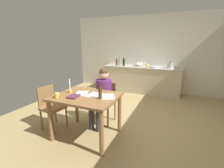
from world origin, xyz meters
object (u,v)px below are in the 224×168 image
at_px(candlestick, 70,89).
at_px(teacup_on_counter, 147,66).
at_px(stovetop_kettle, 170,65).
at_px(wine_glass_back_left, 138,63).
at_px(book_magazine, 74,96).
at_px(person_seated, 102,93).
at_px(coffee_mug, 57,95).
at_px(chair_at_table, 106,100).
at_px(wine_glass_by_kettle, 141,63).
at_px(bottle_oil, 117,62).
at_px(chair_side_empty, 51,106).
at_px(bottle_wine_red, 124,62).
at_px(sink_unit, 153,66).
at_px(wine_bottle_on_table, 100,93).
at_px(wine_glass_near_sink, 145,63).
at_px(bottle_vinegar, 120,62).
at_px(dining_table, 86,102).
at_px(mixing_bowl, 139,64).

relative_size(candlestick, teacup_on_counter, 2.06).
height_order(stovetop_kettle, wine_glass_back_left, stovetop_kettle).
bearing_deg(book_magazine, person_seated, 67.51).
relative_size(coffee_mug, book_magazine, 0.47).
height_order(chair_at_table, wine_glass_by_kettle, wine_glass_by_kettle).
relative_size(coffee_mug, bottle_oil, 0.41).
xyz_separation_m(person_seated, teacup_on_counter, (0.44, 2.40, 0.27)).
distance_m(person_seated, stovetop_kettle, 2.81).
bearing_deg(chair_side_empty, bottle_oil, 86.18).
height_order(stovetop_kettle, wine_glass_by_kettle, stovetop_kettle).
distance_m(bottle_wine_red, teacup_on_counter, 0.88).
distance_m(bottle_oil, wine_glass_by_kettle, 0.86).
distance_m(sink_unit, bottle_wine_red, 1.04).
xyz_separation_m(chair_at_table, book_magazine, (-0.21, -0.83, 0.33)).
bearing_deg(candlestick, bottle_wine_red, 90.06).
bearing_deg(teacup_on_counter, wine_glass_back_left, 143.41).
relative_size(book_magazine, teacup_on_counter, 1.81).
bearing_deg(teacup_on_counter, person_seated, -100.50).
height_order(wine_bottle_on_table, wine_glass_near_sink, wine_glass_near_sink).
bearing_deg(sink_unit, stovetop_kettle, -0.47).
xyz_separation_m(candlestick, wine_bottle_on_table, (0.66, -0.07, 0.03)).
height_order(bottle_vinegar, teacup_on_counter, bottle_vinegar).
height_order(coffee_mug, book_magazine, coffee_mug).
xyz_separation_m(person_seated, wine_glass_back_left, (0.04, 2.70, 0.33)).
distance_m(chair_at_table, bottle_vinegar, 2.50).
distance_m(dining_table, stovetop_kettle, 3.32).
distance_m(candlestick, book_magazine, 0.29).
relative_size(wine_bottle_on_table, bottle_vinegar, 0.78).
distance_m(wine_bottle_on_table, wine_glass_by_kettle, 3.27).
bearing_deg(bottle_wine_red, mixing_bowl, 10.22).
height_order(chair_side_empty, bottle_wine_red, bottle_wine_red).
height_order(wine_bottle_on_table, wine_glass_by_kettle, wine_glass_by_kettle).
relative_size(candlestick, bottle_oil, 0.99).
xyz_separation_m(wine_glass_near_sink, wine_glass_back_left, (-0.24, 0.00, 0.00)).
height_order(sink_unit, wine_glass_by_kettle, sink_unit).
bearing_deg(wine_glass_near_sink, chair_side_empty, -109.45).
relative_size(chair_at_table, bottle_vinegar, 2.71).
relative_size(chair_side_empty, sink_unit, 2.37).
xyz_separation_m(wine_bottle_on_table, bottle_wine_red, (-0.67, 3.10, 0.13)).
xyz_separation_m(bottle_vinegar, wine_glass_by_kettle, (0.73, 0.18, -0.02)).
distance_m(chair_at_table, person_seated, 0.25).
relative_size(bottle_oil, stovetop_kettle, 1.18).
xyz_separation_m(book_magazine, bottle_oil, (-0.46, 3.17, 0.21)).
height_order(candlestick, stovetop_kettle, stovetop_kettle).
bearing_deg(coffee_mug, mixing_bowl, 81.18).
height_order(wine_glass_by_kettle, teacup_on_counter, wine_glass_by_kettle).
bearing_deg(candlestick, bottle_oil, 94.82).
distance_m(person_seated, wine_glass_by_kettle, 2.72).
relative_size(sink_unit, bottle_oil, 1.39).
relative_size(chair_side_empty, bottle_wine_red, 3.00).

